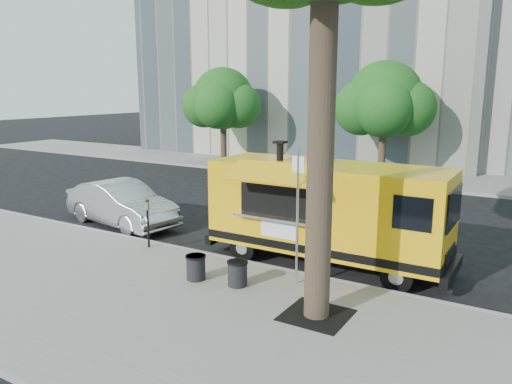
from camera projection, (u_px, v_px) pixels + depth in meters
ground at (270, 257)px, 13.14m from camera, size 120.00×120.00×0.00m
sidewalk at (169, 312)px, 9.77m from camera, size 60.00×6.00×0.15m
curb at (251, 265)px, 12.35m from camera, size 60.00×0.14×0.16m
far_sidewalk at (406, 177)px, 24.44m from camera, size 60.00×5.00×0.15m
tree_well at (316, 315)px, 9.45m from camera, size 1.20×1.20×0.02m
far_tree_a at (223, 99)px, 27.73m from camera, size 3.42×3.42×5.36m
far_tree_b at (385, 100)px, 23.50m from camera, size 3.60×3.60×5.50m
sign_post at (298, 208)px, 10.68m from camera, size 0.28×0.06×3.00m
parking_meter at (148, 217)px, 13.33m from camera, size 0.11×0.11×1.33m
food_truck at (326, 210)px, 12.33m from camera, size 6.18×2.86×3.03m
sedan at (121, 204)px, 16.08m from camera, size 4.49×2.19×1.42m
trash_bin_left at (237, 273)px, 10.82m from camera, size 0.46×0.46×0.55m
trash_bin_right at (196, 267)px, 11.18m from camera, size 0.46×0.46×0.56m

